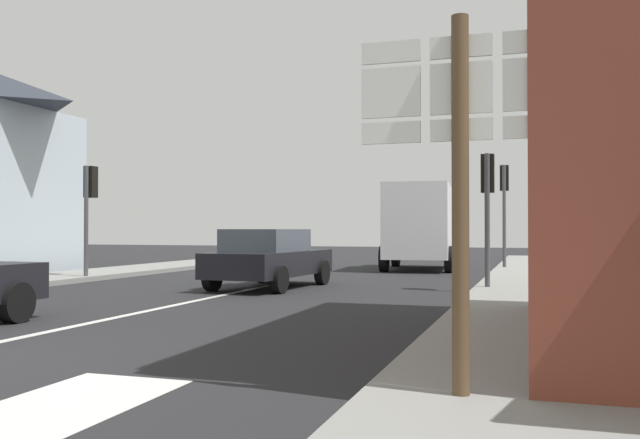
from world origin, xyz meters
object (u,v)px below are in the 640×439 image
object	(u,v)px
delivery_truck	(420,224)
traffic_light_far_right	(504,193)
sedan_far	(269,258)
traffic_light_near_right	(488,190)
route_sign_post	(461,163)
traffic_light_near_left	(90,196)

from	to	relation	value
delivery_truck	traffic_light_far_right	world-z (taller)	traffic_light_far_right
sedan_far	traffic_light_near_right	xyz separation A→B (m)	(5.30, 0.48, 1.63)
traffic_light_near_right	route_sign_post	bearing A→B (deg)	-87.28
sedan_far	route_sign_post	distance (m)	11.86
delivery_truck	traffic_light_near_right	size ratio (longest dim) A/B	1.60
sedan_far	route_sign_post	world-z (taller)	route_sign_post
delivery_truck	traffic_light_far_right	distance (m)	3.17
sedan_far	delivery_truck	bearing A→B (deg)	75.11
delivery_truck	route_sign_post	bearing A→B (deg)	-79.68
delivery_truck	traffic_light_near_right	bearing A→B (deg)	-70.40
sedan_far	traffic_light_near_right	distance (m)	5.56
route_sign_post	traffic_light_near_left	xyz separation A→B (m)	(-11.62, 10.97, 0.42)
traffic_light_far_right	traffic_light_near_left	size ratio (longest dim) A/B	1.14
route_sign_post	traffic_light_near_left	bearing A→B (deg)	136.64
delivery_truck	traffic_light_far_right	bearing A→B (deg)	5.15
traffic_light_near_right	traffic_light_far_right	bearing A→B (deg)	90.00
traffic_light_near_left	delivery_truck	bearing A→B (deg)	44.75
traffic_light_near_left	traffic_light_near_right	xyz separation A→B (m)	(11.11, -0.23, -0.04)
sedan_far	traffic_light_near_left	distance (m)	6.09
traffic_light_near_right	delivery_truck	bearing A→B (deg)	109.60
traffic_light_far_right	traffic_light_near_right	distance (m)	8.58
traffic_light_far_right	traffic_light_near_right	world-z (taller)	traffic_light_far_right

